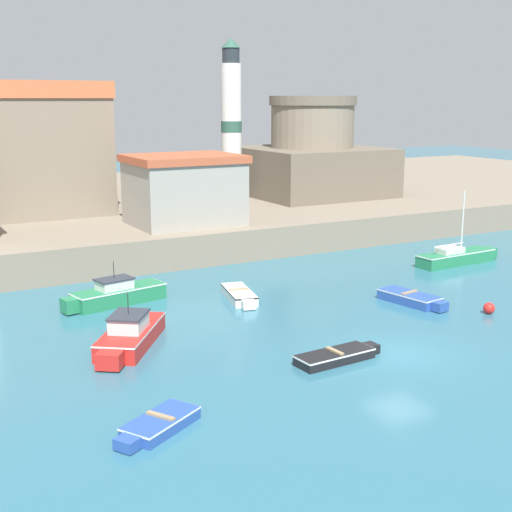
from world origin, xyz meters
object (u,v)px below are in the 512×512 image
Objects in this scene: mooring_buoy at (489,308)px; dinghy_blue_4 at (158,424)px; dinghy_white_2 at (239,295)px; motorboat_red_3 at (130,335)px; dinghy_blue_1 at (411,298)px; dinghy_black_6 at (337,356)px; church at (10,140)px; fortress at (312,159)px; motorboat_green_7 at (116,294)px; sailboat_green_0 at (457,257)px; harbor_shed_near_wharf at (184,189)px; lighthouse at (231,123)px.

dinghy_blue_4 is at bearing -168.06° from mooring_buoy.
motorboat_red_3 reaches higher than dinghy_white_2.
dinghy_white_2 is (-7.58, 5.01, -0.02)m from dinghy_blue_1.
dinghy_black_6 is (6.85, -5.82, -0.31)m from motorboat_red_3.
motorboat_red_3 reaches higher than dinghy_black_6.
church is (2.54, 36.86, 7.18)m from dinghy_blue_4.
dinghy_blue_1 is 1.21× the size of dinghy_blue_4.
dinghy_blue_1 is 3.95m from mooring_buoy.
fortress is (18.06, 20.56, 4.97)m from dinghy_white_2.
motorboat_green_7 is (-6.04, 2.41, 0.26)m from dinghy_white_2.
church reaches higher than dinghy_black_6.
motorboat_green_7 is (-22.38, 1.74, 0.06)m from sailboat_green_0.
dinghy_white_2 is 12.82m from mooring_buoy.
dinghy_blue_4 is 27.29m from harbor_shed_near_wharf.
dinghy_blue_1 is 9.70m from dinghy_black_6.
harbor_shed_near_wharf is at bearing 80.26° from dinghy_white_2.
lighthouse is at bearing -179.91° from fortress.
mooring_buoy is 0.08× the size of harbor_shed_near_wharf.
sailboat_green_0 is 22.35m from lighthouse.
harbor_shed_near_wharf is (9.65, 16.20, 3.96)m from motorboat_red_3.
sailboat_green_0 is 18.68m from harbor_shed_near_wharf.
sailboat_green_0 is 0.57× the size of fortress.
church is at bearing 92.27° from motorboat_green_7.
sailboat_green_0 is at bearing 32.00° from dinghy_black_6.
mooring_buoy is (15.81, -10.69, -0.26)m from motorboat_green_7.
dinghy_blue_4 is 0.46× the size of harbor_shed_near_wharf.
lighthouse is (16.97, -3.96, 1.11)m from church.
sailboat_green_0 is 1.19× the size of motorboat_red_3.
church is at bearing 134.29° from sailboat_green_0.
dinghy_blue_4 is at bearing -115.30° from harbor_shed_near_wharf.
sailboat_green_0 is 1.14× the size of motorboat_green_7.
dinghy_blue_4 is 37.64m from church.
sailboat_green_0 is at bearing 32.90° from dinghy_blue_1.
fortress is 0.87× the size of lighthouse.
fortress is at bearing 73.98° from mooring_buoy.
mooring_buoy is at bearing -40.29° from dinghy_white_2.
sailboat_green_0 is 0.44× the size of church.
dinghy_white_2 is at bearing -74.25° from church.
motorboat_green_7 is at bearing 145.93° from mooring_buoy.
motorboat_red_3 is at bearing -91.35° from church.
dinghy_blue_1 is 0.71× the size of motorboat_green_7.
church is 1.14× the size of lighthouse.
dinghy_blue_1 is 28.07m from fortress.
motorboat_green_7 is at bearing 76.77° from motorboat_red_3.
harbor_shed_near_wharf is at bearing -151.89° from fortress.
fortress is (24.10, 18.16, 4.70)m from motorboat_green_7.
motorboat_red_3 is 1.65× the size of dinghy_blue_4.
church is (-6.91, 24.50, 7.13)m from dinghy_white_2.
harbor_shed_near_wharf reaches higher than dinghy_white_2.
motorboat_green_7 reaches higher than dinghy_black_6.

